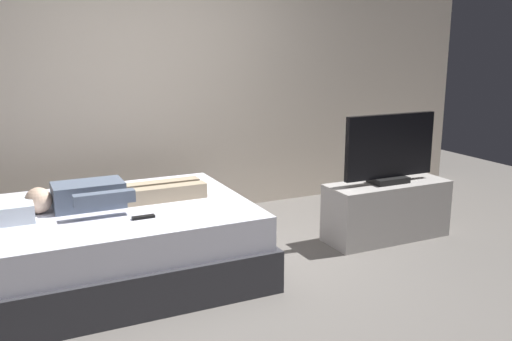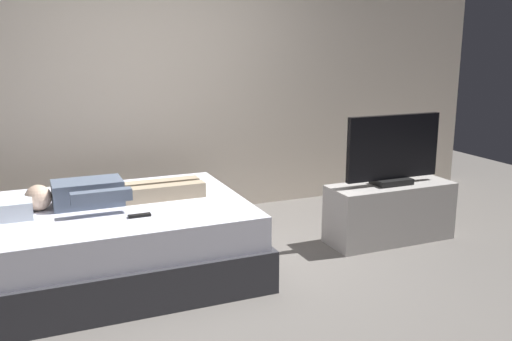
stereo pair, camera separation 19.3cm
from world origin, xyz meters
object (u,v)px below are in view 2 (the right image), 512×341
object	(u,v)px
person	(107,193)
tv_stand	(390,212)
bed	(107,242)
remote	(139,216)
tv	(393,151)

from	to	relation	value
person	tv_stand	world-z (taller)	person
bed	remote	xyz separation A→B (m)	(0.18, -0.36, 0.29)
person	tv	bearing A→B (deg)	-5.28
bed	tv	world-z (taller)	tv
remote	bed	bearing A→B (deg)	116.79
tv_stand	bed	bearing A→B (deg)	175.95
bed	remote	world-z (taller)	remote
tv_stand	person	bearing A→B (deg)	174.72
bed	person	world-z (taller)	person
bed	tv_stand	size ratio (longest dim) A/B	1.87
remote	tv	world-z (taller)	tv
bed	person	distance (m)	0.36
person	remote	xyz separation A→B (m)	(0.15, -0.40, -0.07)
person	tv	world-z (taller)	tv
bed	remote	bearing A→B (deg)	-63.21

